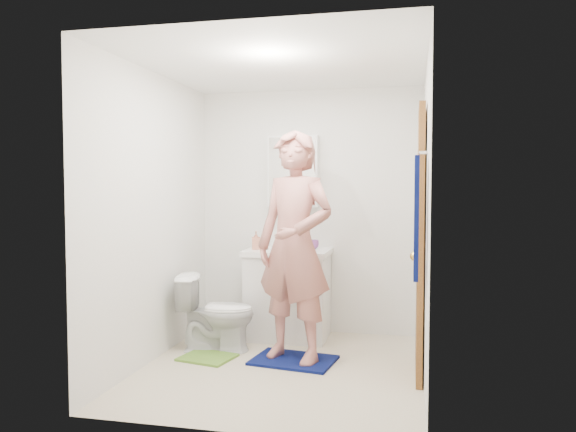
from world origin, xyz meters
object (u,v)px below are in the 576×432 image
object	(u,v)px
towel	(416,218)
soap_dispenser	(256,240)
medicine_cabinet	(293,171)
toothbrush_cup	(313,244)
vanity_cabinet	(288,296)
man	(295,246)
toilet	(216,312)

from	to	relation	value
towel	soap_dispenser	bearing A→B (deg)	136.23
medicine_cabinet	toothbrush_cup	bearing A→B (deg)	-29.41
vanity_cabinet	toothbrush_cup	distance (m)	0.55
man	medicine_cabinet	bearing A→B (deg)	122.99
towel	soap_dispenser	world-z (taller)	towel
toilet	soap_dispenser	world-z (taller)	soap_dispenser
vanity_cabinet	towel	world-z (taller)	towel
toothbrush_cup	man	bearing A→B (deg)	-90.80
soap_dispenser	toothbrush_cup	xyz separation A→B (m)	(0.53, 0.16, -0.04)
toilet	man	xyz separation A→B (m)	(0.75, -0.18, 0.63)
vanity_cabinet	man	xyz separation A→B (m)	(0.21, -0.72, 0.57)
toilet	towel	bearing A→B (deg)	-127.38
medicine_cabinet	man	size ratio (longest dim) A/B	0.37
vanity_cabinet	toilet	distance (m)	0.76
medicine_cabinet	towel	distance (m)	2.11
soap_dispenser	toilet	bearing A→B (deg)	-115.80
toilet	man	distance (m)	0.99
vanity_cabinet	soap_dispenser	size ratio (longest dim) A/B	4.58
soap_dispenser	man	size ratio (longest dim) A/B	0.09
medicine_cabinet	soap_dispenser	world-z (taller)	medicine_cabinet
man	toilet	bearing A→B (deg)	-173.19
toothbrush_cup	man	xyz separation A→B (m)	(-0.01, -0.82, 0.07)
medicine_cabinet	toothbrush_cup	size ratio (longest dim) A/B	6.43
towel	man	world-z (taller)	man
toilet	toothbrush_cup	bearing A→B (deg)	-58.27
medicine_cabinet	man	bearing A→B (deg)	-77.26
medicine_cabinet	toothbrush_cup	distance (m)	0.75
vanity_cabinet	toothbrush_cup	size ratio (longest dim) A/B	7.34
man	toothbrush_cup	bearing A→B (deg)	109.45
medicine_cabinet	soap_dispenser	distance (m)	0.78
towel	man	distance (m)	1.26
toothbrush_cup	medicine_cabinet	bearing A→B (deg)	150.59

